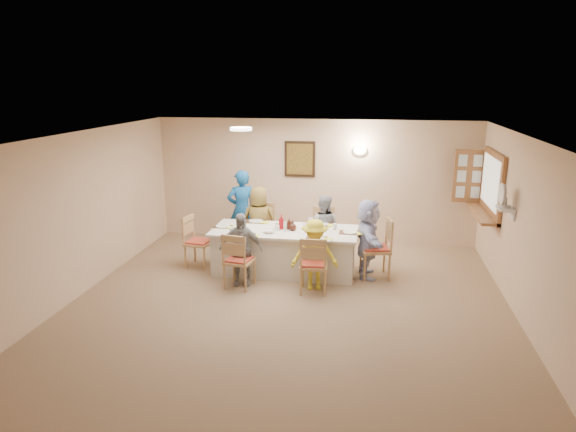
% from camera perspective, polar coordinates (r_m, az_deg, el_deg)
% --- Properties ---
extents(ground, '(7.00, 7.00, 0.00)m').
position_cam_1_polar(ground, '(7.58, -0.25, -10.47)').
color(ground, '#806144').
extents(room_walls, '(7.00, 7.00, 7.00)m').
position_cam_1_polar(room_walls, '(7.07, -0.26, 0.71)').
color(room_walls, beige).
rests_on(room_walls, ground).
extents(wall_picture, '(0.62, 0.05, 0.72)m').
position_cam_1_polar(wall_picture, '(10.44, 1.32, 6.34)').
color(wall_picture, '#301E10').
rests_on(wall_picture, room_walls).
extents(wall_sconce, '(0.26, 0.09, 0.18)m').
position_cam_1_polar(wall_sconce, '(10.29, 7.99, 7.21)').
color(wall_sconce, white).
rests_on(wall_sconce, room_walls).
extents(ceiling_light, '(0.36, 0.36, 0.05)m').
position_cam_1_polar(ceiling_light, '(8.57, -5.25, 9.62)').
color(ceiling_light, white).
rests_on(ceiling_light, room_walls).
extents(serving_hatch, '(0.06, 1.50, 1.15)m').
position_cam_1_polar(serving_hatch, '(9.54, 21.73, 3.27)').
color(serving_hatch, '#9B6038').
rests_on(serving_hatch, room_walls).
extents(hatch_sill, '(0.30, 1.50, 0.05)m').
position_cam_1_polar(hatch_sill, '(9.63, 20.74, 0.25)').
color(hatch_sill, '#9B6038').
rests_on(hatch_sill, room_walls).
extents(shutter_door, '(0.55, 0.04, 1.00)m').
position_cam_1_polar(shutter_door, '(10.23, 19.45, 4.19)').
color(shutter_door, '#9B6038').
rests_on(shutter_door, room_walls).
extents(fan_shelf, '(0.22, 0.36, 0.03)m').
position_cam_1_polar(fan_shelf, '(8.26, 23.01, 0.77)').
color(fan_shelf, white).
rests_on(fan_shelf, room_walls).
extents(desk_fan, '(0.30, 0.30, 0.28)m').
position_cam_1_polar(desk_fan, '(8.22, 22.91, 1.79)').
color(desk_fan, '#A5A5A8').
rests_on(desk_fan, fan_shelf).
extents(dining_table, '(2.49, 1.05, 0.76)m').
position_cam_1_polar(dining_table, '(8.92, -0.38, -3.87)').
color(dining_table, silver).
rests_on(dining_table, ground).
extents(chair_back_left, '(0.55, 0.55, 1.00)m').
position_cam_1_polar(chair_back_left, '(9.74, -3.06, -1.53)').
color(chair_back_left, tan).
rests_on(chair_back_left, ground).
extents(chair_back_right, '(0.51, 0.51, 0.95)m').
position_cam_1_polar(chair_back_right, '(9.57, 3.98, -1.99)').
color(chair_back_right, tan).
rests_on(chair_back_right, ground).
extents(chair_front_left, '(0.51, 0.51, 0.93)m').
position_cam_1_polar(chair_front_left, '(8.27, -5.45, -4.83)').
color(chair_front_left, tan).
rests_on(chair_front_left, ground).
extents(chair_front_right, '(0.47, 0.47, 0.94)m').
position_cam_1_polar(chair_front_right, '(8.06, 2.87, -5.30)').
color(chair_front_right, tan).
rests_on(chair_front_right, ground).
extents(chair_left_end, '(0.50, 0.50, 0.93)m').
position_cam_1_polar(chair_left_end, '(9.27, -9.88, -2.81)').
color(chair_left_end, tan).
rests_on(chair_left_end, ground).
extents(chair_right_end, '(0.58, 0.58, 1.03)m').
position_cam_1_polar(chair_right_end, '(8.76, 9.68, -3.51)').
color(chair_right_end, tan).
rests_on(chair_right_end, ground).
extents(diner_back_left, '(0.79, 0.62, 1.36)m').
position_cam_1_polar(diner_back_left, '(9.58, -3.23, -0.69)').
color(diner_back_left, brown).
rests_on(diner_back_left, ground).
extents(diner_back_right, '(0.70, 0.59, 1.24)m').
position_cam_1_polar(diner_back_right, '(9.41, 3.92, -1.35)').
color(diner_back_right, '#959BA9').
rests_on(diner_back_right, ground).
extents(diner_front_left, '(0.76, 0.44, 1.20)m').
position_cam_1_polar(diner_front_left, '(8.34, -5.26, -3.68)').
color(diner_front_left, gray).
rests_on(diner_front_left, ground).
extents(diner_front_right, '(0.86, 0.63, 1.15)m').
position_cam_1_polar(diner_front_right, '(8.14, 2.98, -4.31)').
color(diner_front_right, yellow).
rests_on(diner_front_right, ground).
extents(diner_right_end, '(1.32, 0.60, 1.35)m').
position_cam_1_polar(diner_right_end, '(8.71, 8.87, -2.48)').
color(diner_right_end, silver).
rests_on(diner_right_end, ground).
extents(caregiver, '(0.86, 0.82, 1.57)m').
position_cam_1_polar(caregiver, '(10.10, -5.15, 0.71)').
color(caregiver, '#16599F').
rests_on(caregiver, ground).
extents(placemat_fl, '(0.34, 0.25, 0.01)m').
position_cam_1_polar(placemat_fl, '(8.53, -4.85, -2.10)').
color(placemat_fl, '#472B19').
rests_on(placemat_fl, dining_table).
extents(plate_fl, '(0.25, 0.25, 0.02)m').
position_cam_1_polar(plate_fl, '(8.52, -4.85, -2.04)').
color(plate_fl, white).
rests_on(plate_fl, dining_table).
extents(napkin_fl, '(0.14, 0.14, 0.01)m').
position_cam_1_polar(napkin_fl, '(8.44, -3.74, -2.22)').
color(napkin_fl, '#EEF834').
rests_on(napkin_fl, dining_table).
extents(placemat_fr, '(0.35, 0.26, 0.01)m').
position_cam_1_polar(placemat_fr, '(8.32, 3.20, -2.50)').
color(placemat_fr, '#472B19').
rests_on(placemat_fr, dining_table).
extents(plate_fr, '(0.23, 0.23, 0.01)m').
position_cam_1_polar(plate_fr, '(8.32, 3.20, -2.43)').
color(plate_fr, white).
rests_on(plate_fr, dining_table).
extents(napkin_fr, '(0.15, 0.15, 0.01)m').
position_cam_1_polar(napkin_fr, '(8.26, 4.40, -2.61)').
color(napkin_fr, '#EEF834').
rests_on(napkin_fr, dining_table).
extents(placemat_bl, '(0.37, 0.28, 0.01)m').
position_cam_1_polar(placemat_bl, '(9.31, -3.59, -0.62)').
color(placemat_bl, '#472B19').
rests_on(placemat_bl, dining_table).
extents(plate_bl, '(0.26, 0.26, 0.02)m').
position_cam_1_polar(plate_bl, '(9.31, -3.59, -0.56)').
color(plate_bl, white).
rests_on(plate_bl, dining_table).
extents(napkin_bl, '(0.14, 0.14, 0.01)m').
position_cam_1_polar(napkin_bl, '(9.22, -2.57, -0.71)').
color(napkin_bl, '#EEF834').
rests_on(napkin_bl, dining_table).
extents(placemat_br, '(0.36, 0.27, 0.01)m').
position_cam_1_polar(placemat_br, '(9.12, 3.78, -0.95)').
color(placemat_br, '#472B19').
rests_on(placemat_br, dining_table).
extents(plate_br, '(0.24, 0.24, 0.02)m').
position_cam_1_polar(plate_br, '(9.12, 3.78, -0.89)').
color(plate_br, white).
rests_on(plate_br, dining_table).
extents(napkin_br, '(0.14, 0.14, 0.01)m').
position_cam_1_polar(napkin_br, '(9.06, 4.88, -1.04)').
color(napkin_br, '#EEF834').
rests_on(napkin_br, dining_table).
extents(placemat_le, '(0.32, 0.24, 0.01)m').
position_cam_1_polar(placemat_le, '(9.05, -7.27, -1.18)').
color(placemat_le, '#472B19').
rests_on(placemat_le, dining_table).
extents(plate_le, '(0.25, 0.25, 0.02)m').
position_cam_1_polar(plate_le, '(9.04, -7.27, -1.12)').
color(plate_le, white).
rests_on(plate_le, dining_table).
extents(napkin_le, '(0.14, 0.14, 0.01)m').
position_cam_1_polar(napkin_le, '(8.95, -6.26, -1.28)').
color(napkin_le, '#EEF834').
rests_on(napkin_le, dining_table).
extents(placemat_re, '(0.36, 0.27, 0.01)m').
position_cam_1_polar(placemat_re, '(8.69, 6.92, -1.84)').
color(placemat_re, '#472B19').
rests_on(placemat_re, dining_table).
extents(plate_re, '(0.24, 0.24, 0.01)m').
position_cam_1_polar(plate_re, '(8.68, 6.92, -1.78)').
color(plate_re, white).
rests_on(plate_re, dining_table).
extents(napkin_re, '(0.13, 0.13, 0.01)m').
position_cam_1_polar(napkin_re, '(8.63, 8.10, -1.94)').
color(napkin_re, '#EEF834').
rests_on(napkin_re, dining_table).
extents(teacup_a, '(0.20, 0.20, 0.09)m').
position_cam_1_polar(teacup_a, '(8.65, -6.16, -1.60)').
color(teacup_a, white).
rests_on(teacup_a, dining_table).
extents(teacup_b, '(0.10, 0.10, 0.09)m').
position_cam_1_polar(teacup_b, '(9.21, 2.52, -0.50)').
color(teacup_b, white).
rests_on(teacup_b, dining_table).
extents(bowl_a, '(0.34, 0.34, 0.05)m').
position_cam_1_polar(bowl_a, '(8.63, -2.14, -1.70)').
color(bowl_a, white).
rests_on(bowl_a, dining_table).
extents(bowl_b, '(0.21, 0.21, 0.06)m').
position_cam_1_polar(bowl_b, '(8.98, 2.25, -1.02)').
color(bowl_b, white).
rests_on(bowl_b, dining_table).
extents(condiment_ketchup, '(0.12, 0.12, 0.26)m').
position_cam_1_polar(condiment_ketchup, '(8.81, -0.75, -0.64)').
color(condiment_ketchup, '#AD0E17').
rests_on(condiment_ketchup, dining_table).
extents(condiment_brown, '(0.13, 0.13, 0.19)m').
position_cam_1_polar(condiment_brown, '(8.82, 0.12, -0.86)').
color(condiment_brown, '#3C1A10').
rests_on(condiment_brown, dining_table).
extents(condiment_malt, '(0.15, 0.15, 0.17)m').
position_cam_1_polar(condiment_malt, '(8.74, 0.51, -1.07)').
color(condiment_malt, '#3C1A10').
rests_on(condiment_malt, dining_table).
extents(drinking_glass, '(0.06, 0.06, 0.10)m').
position_cam_1_polar(drinking_glass, '(8.86, -1.29, -1.05)').
color(drinking_glass, silver).
rests_on(drinking_glass, dining_table).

